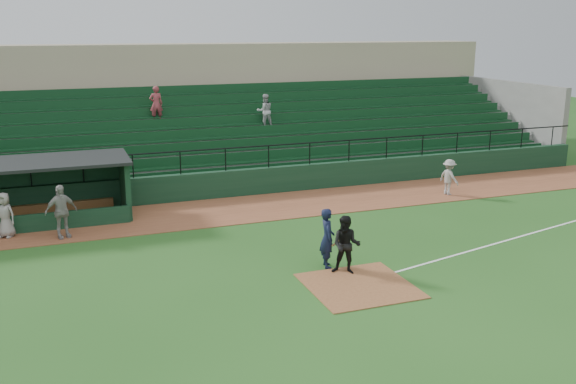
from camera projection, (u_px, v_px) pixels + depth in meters
name	position (u px, v px, depth m)	size (l,w,h in m)	color
ground	(345.00, 274.00, 19.74)	(90.00, 90.00, 0.00)	#21501A
warning_track	(263.00, 207.00, 26.99)	(40.00, 4.00, 0.03)	brown
home_plate_dirt	(359.00, 286.00, 18.83)	(3.00, 3.00, 0.03)	brown
foul_line	(529.00, 234.00, 23.52)	(18.00, 0.09, 0.01)	white
stadium_structure	(213.00, 125.00, 34.10)	(38.00, 13.08, 6.40)	#10311C
dugout	(10.00, 188.00, 24.79)	(8.90, 3.20, 2.42)	#10311C
batter_at_plate	(327.00, 238.00, 20.12)	(1.08, 0.77, 1.91)	black
umpire	(346.00, 245.00, 19.58)	(0.89, 0.69, 1.84)	black
runner	(449.00, 177.00, 28.78)	(1.04, 0.60, 1.61)	#9C9692
dugout_player_a	(61.00, 211.00, 22.83)	(1.14, 0.48, 1.95)	gray
dugout_player_b	(5.00, 215.00, 22.95)	(0.80, 0.52, 1.65)	gray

